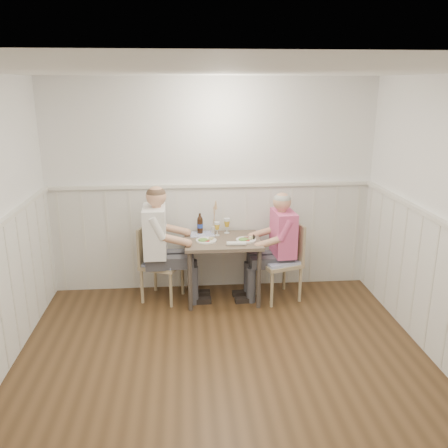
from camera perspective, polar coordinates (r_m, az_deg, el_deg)
name	(u,v)px	position (r m, az deg, el deg)	size (l,w,h in m)	color
ground_plane	(228,392)	(4.28, 0.52, -19.53)	(4.50, 4.50, 0.00)	#422D18
room_shell	(229,221)	(3.59, 0.58, 0.41)	(4.04, 4.54, 2.60)	white
wainscot	(222,284)	(4.52, -0.27, -7.27)	(4.00, 4.49, 1.34)	silver
dining_table	(223,248)	(5.62, -0.17, -2.87)	(0.89, 0.70, 0.75)	brown
chair_right	(283,258)	(5.73, 7.15, -4.07)	(0.56, 0.56, 0.94)	tan
chair_left	(157,260)	(5.72, -8.01, -4.29)	(0.56, 0.56, 0.91)	tan
man_in_pink	(279,254)	(5.72, 6.66, -3.58)	(0.63, 0.44, 1.33)	#3F3F47
diner_cream	(160,254)	(5.59, -7.75, -3.60)	(0.66, 0.46, 1.44)	#3F3F47
plate_man	(246,239)	(5.54, 2.61, -1.83)	(0.24, 0.24, 0.06)	white
plate_diner	(205,240)	(5.51, -2.27, -1.91)	(0.24, 0.24, 0.06)	white
beer_glass_a	(227,223)	(5.78, 0.35, 0.09)	(0.07, 0.07, 0.19)	silver
beer_glass_b	(217,226)	(5.69, -0.83, -0.29)	(0.07, 0.07, 0.17)	silver
beer_bottle	(200,225)	(5.78, -2.91, -0.06)	(0.07, 0.07, 0.25)	black
rolled_napkin	(236,244)	(5.37, 1.49, -2.37)	(0.22, 0.06, 0.05)	white
grass_vase	(213,218)	(5.75, -1.31, 0.71)	(0.05, 0.05, 0.43)	silver
gingham_mat	(202,234)	(5.78, -2.66, -1.22)	(0.31, 0.25, 0.01)	#5C6AB7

